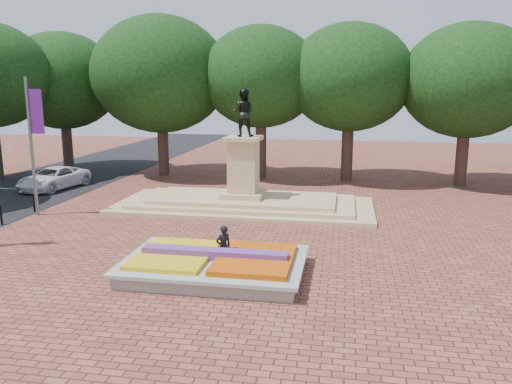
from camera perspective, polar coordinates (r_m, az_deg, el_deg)
ground at (r=20.02m, az=-6.05°, el=-7.07°), size 90.00×90.00×0.00m
flower_bed at (r=17.82m, az=-4.68°, el=-8.19°), size 6.30×4.30×0.91m
monument at (r=27.29m, az=-1.42°, el=0.03°), size 14.00×6.00×6.40m
tree_row_back at (r=36.29m, az=5.48°, el=12.12°), size 44.80×8.80×10.43m
van at (r=34.94m, az=-22.11°, el=1.47°), size 3.19×5.38×1.40m
pedestrian at (r=18.21m, az=-3.74°, el=-6.30°), size 0.70×0.67×1.61m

